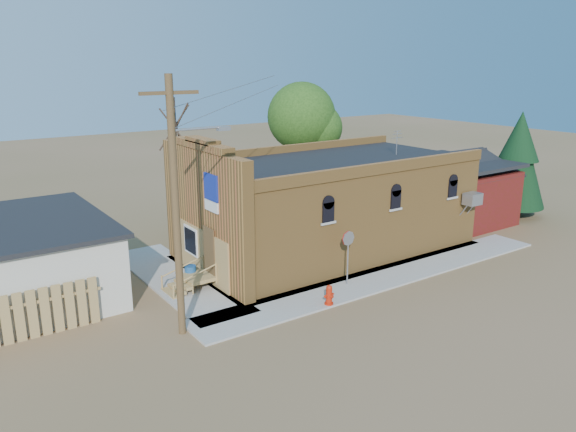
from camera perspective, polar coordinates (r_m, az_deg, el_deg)
ground at (r=24.09m, az=8.79°, el=-7.63°), size 120.00×120.00×0.00m
sidewalk_south at (r=25.64m, az=9.86°, el=-6.12°), size 19.00×2.20×0.08m
sidewalk_west at (r=25.51m, az=-11.25°, el=-6.31°), size 2.60×10.00×0.08m
brick_bar at (r=28.29m, az=3.78°, el=1.02°), size 16.40×7.97×6.30m
red_shed at (r=35.16m, az=16.47°, el=3.16°), size 5.40×6.40×4.30m
wood_fence at (r=21.61m, az=-25.05°, el=-9.17°), size 5.20×0.10×1.80m
utility_pole at (r=19.17m, az=-11.21°, el=1.28°), size 3.12×0.26×9.00m
tree_bare_near at (r=31.66m, az=-11.49°, el=8.96°), size 2.80×2.80×7.65m
tree_leafy at (r=36.58m, az=1.39°, el=10.05°), size 4.40×4.40×8.15m
evergreen_tree at (r=37.26m, az=22.34°, el=5.55°), size 3.60×3.60×6.50m
fire_hydrant at (r=22.38m, az=4.20°, el=-7.99°), size 0.47×0.46×0.81m
stop_sign at (r=23.88m, az=6.13°, el=-2.79°), size 0.65×0.12×2.41m
trash_barrel at (r=24.83m, az=-9.87°, el=-5.82°), size 0.57×0.57×0.75m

